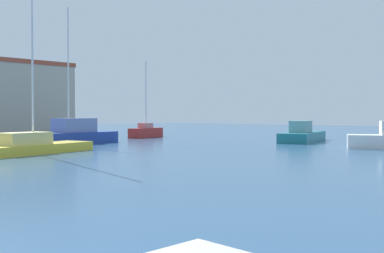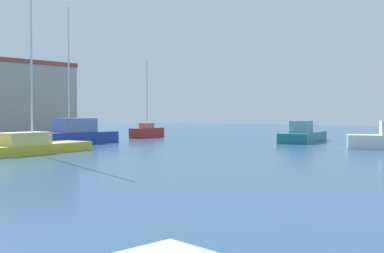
# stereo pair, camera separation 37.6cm
# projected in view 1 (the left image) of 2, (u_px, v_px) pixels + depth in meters

# --- Properties ---
(water) EXTENTS (160.00, 160.00, 0.00)m
(water) POSITION_uv_depth(u_px,v_px,m) (105.00, 151.00, 29.26)
(water) COLOR #2D5175
(water) RESTS_ON ground
(sailboat_blue_far_right) EXTENTS (8.31, 3.63, 10.84)m
(sailboat_blue_far_right) POSITION_uv_depth(u_px,v_px,m) (70.00, 134.00, 36.95)
(sailboat_blue_far_right) COLOR #233D93
(sailboat_blue_far_right) RESTS_ON water
(sailboat_red_distant_east) EXTENTS (4.85, 2.59, 7.79)m
(sailboat_red_distant_east) POSITION_uv_depth(u_px,v_px,m) (146.00, 131.00, 47.54)
(sailboat_red_distant_east) COLOR #B22823
(sailboat_red_distant_east) RESTS_ON water
(sailboat_yellow_distant_north) EXTENTS (8.37, 4.45, 13.13)m
(sailboat_yellow_distant_north) POSITION_uv_depth(u_px,v_px,m) (31.00, 145.00, 27.45)
(sailboat_yellow_distant_north) COLOR gold
(sailboat_yellow_distant_north) RESTS_ON water
(motorboat_teal_far_left) EXTENTS (8.67, 5.04, 1.82)m
(motorboat_teal_far_left) POSITION_uv_depth(u_px,v_px,m) (303.00, 135.00, 40.24)
(motorboat_teal_far_left) COLOR #1E707A
(motorboat_teal_far_left) RESTS_ON water
(warehouse_block) EXTENTS (11.90, 6.17, 8.60)m
(warehouse_block) POSITION_uv_depth(u_px,v_px,m) (17.00, 98.00, 54.25)
(warehouse_block) COLOR #B2A893
(warehouse_block) RESTS_ON ground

